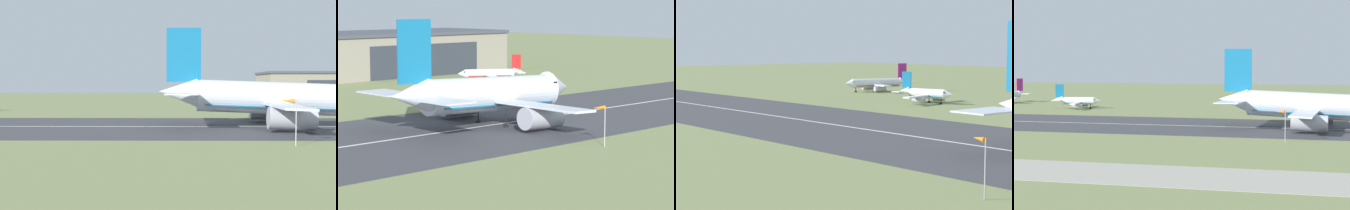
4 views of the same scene
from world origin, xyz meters
TOP-DOWN VIEW (x-y plane):
  - ground_plane at (0.00, 52.34)m, footprint 728.27×728.27m
  - runway_strip at (0.00, 104.68)m, footprint 488.27×45.16m
  - runway_centreline at (0.00, 104.68)m, footprint 439.44×0.70m
  - airplane_landing at (47.29, 104.72)m, footprint 42.79×45.02m
  - airplane_parked_centre at (-35.40, 154.93)m, footprint 17.20×22.55m
  - windsock_pole at (44.39, 76.63)m, footprint 2.33×1.18m

SIDE VIEW (x-z plane):
  - ground_plane at x=0.00m, z-range 0.00..0.00m
  - runway_strip at x=0.00m, z-range 0.00..0.06m
  - runway_centreline at x=0.00m, z-range 0.06..0.07m
  - airplane_parked_centre at x=-35.40m, z-range -1.65..6.88m
  - airplane_landing at x=47.29m, z-range -4.29..15.39m
  - windsock_pole at x=44.39m, z-range 2.55..9.13m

